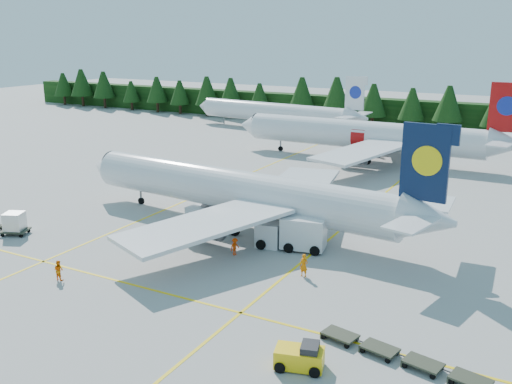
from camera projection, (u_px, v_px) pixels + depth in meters
The scene contains 16 objects.
ground at pixel (215, 268), 48.61m from camera, with size 320.00×320.00×0.00m, color #9D9D98.
taxi_stripe_a at pixel (207, 192), 71.98m from camera, with size 0.25×120.00×0.01m, color yellow.
taxi_stripe_b at pixel (359, 215), 62.78m from camera, with size 0.25×120.00×0.01m, color yellow.
taxi_stripe_cross at pixel (173, 295), 43.53m from camera, with size 80.00×0.25×0.01m, color yellow.
treeline_hedge at pixel (429, 116), 117.22m from camera, with size 220.00×4.00×6.00m, color black.
airliner_navy at pixel (229, 190), 59.12m from camera, with size 42.10×34.53×12.24m.
airliner_red at pixel (357, 135), 90.04m from camera, with size 44.20×36.41×12.86m.
airliner_far_left at pixel (268, 112), 118.52m from camera, with size 39.99×8.26×11.64m.
airstairs at pixel (205, 210), 62.05m from camera, with size 4.13×5.61×3.45m.
service_truck at pixel (291, 233), 52.71m from camera, with size 6.73×3.48×3.09m.
baggage_tug at pixel (301, 356), 33.88m from camera, with size 3.18×2.24×1.54m.
dolly_train at pixel (401, 355), 34.63m from camera, with size 10.73×3.02×0.13m.
uld_pair at pixel (1, 221), 56.74m from camera, with size 6.13×3.51×1.90m.
crew_a at pixel (304, 265), 46.66m from camera, with size 0.71×0.46×1.93m, color #DE6804.
crew_b at pixel (59, 270), 46.06m from camera, with size 0.81×0.63×1.67m, color orange.
crew_c at pixel (235, 247), 51.24m from camera, with size 0.66×0.45×1.61m, color #FC4005.
Camera 1 is at (24.62, -37.95, 19.27)m, focal length 40.00 mm.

